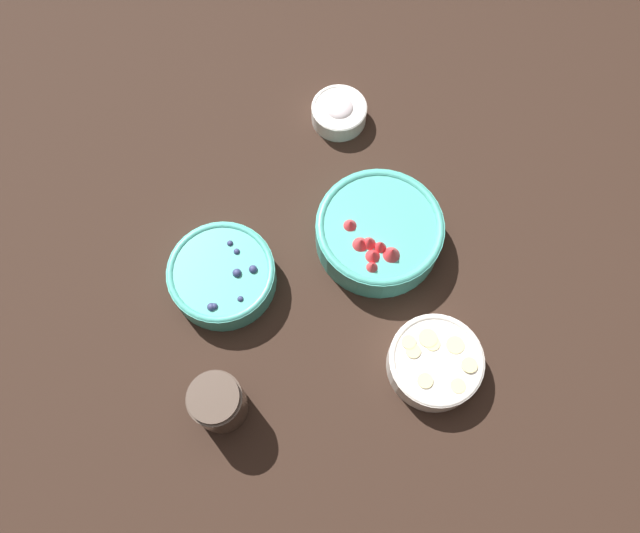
# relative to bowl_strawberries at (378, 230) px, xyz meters

# --- Properties ---
(ground_plane) EXTENTS (4.00, 4.00, 0.00)m
(ground_plane) POSITION_rel_bowl_strawberries_xyz_m (0.00, -0.12, -0.04)
(ground_plane) COLOR black
(bowl_strawberries) EXTENTS (0.23, 0.23, 0.09)m
(bowl_strawberries) POSITION_rel_bowl_strawberries_xyz_m (0.00, 0.00, 0.00)
(bowl_strawberries) COLOR #47AD9E
(bowl_strawberries) RESTS_ON ground_plane
(bowl_blueberries) EXTENTS (0.19, 0.19, 0.06)m
(bowl_blueberries) POSITION_rel_bowl_strawberries_xyz_m (0.02, -0.29, -0.01)
(bowl_blueberries) COLOR #47AD9E
(bowl_blueberries) RESTS_ON ground_plane
(bowl_bananas) EXTENTS (0.16, 0.16, 0.05)m
(bowl_bananas) POSITION_rel_bowl_strawberries_xyz_m (0.25, 0.03, -0.01)
(bowl_bananas) COLOR silver
(bowl_bananas) RESTS_ON ground_plane
(bowl_cream) EXTENTS (0.11, 0.11, 0.05)m
(bowl_cream) POSITION_rel_bowl_strawberries_xyz_m (-0.27, -0.01, -0.02)
(bowl_cream) COLOR white
(bowl_cream) RESTS_ON ground_plane
(jar_chocolate) EXTENTS (0.09, 0.09, 0.10)m
(jar_chocolate) POSITION_rel_bowl_strawberries_xyz_m (0.24, -0.33, 0.01)
(jar_chocolate) COLOR #4C3D33
(jar_chocolate) RESTS_ON ground_plane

